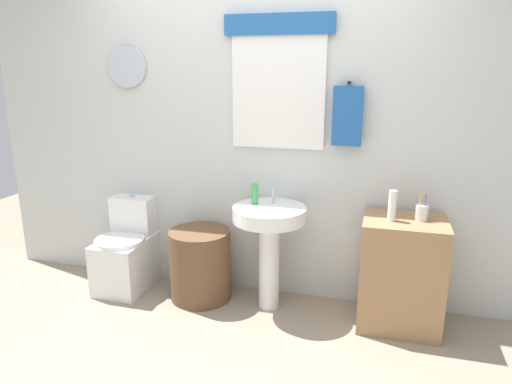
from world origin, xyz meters
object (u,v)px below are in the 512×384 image
at_px(laundry_hamper, 200,265).
at_px(soap_bottle, 255,194).
at_px(pedestal_sink, 269,232).
at_px(wooden_cabinet, 401,273).
at_px(toilet, 127,253).
at_px(toothbrush_cup, 422,212).
at_px(lotion_bottle, 392,206).

height_order(laundry_hamper, soap_bottle, soap_bottle).
relative_size(laundry_hamper, pedestal_sink, 0.70).
height_order(pedestal_sink, wooden_cabinet, pedestal_sink).
relative_size(toilet, laundry_hamper, 1.35).
bearing_deg(toothbrush_cup, soap_bottle, 178.48).
bearing_deg(laundry_hamper, soap_bottle, 6.84).
distance_m(toilet, laundry_hamper, 0.64).
height_order(toilet, wooden_cabinet, wooden_cabinet).
relative_size(toilet, pedestal_sink, 0.95).
bearing_deg(toilet, laundry_hamper, -2.71).
bearing_deg(toothbrush_cup, laundry_hamper, -179.26).
xyz_separation_m(laundry_hamper, wooden_cabinet, (1.45, 0.00, 0.11)).
bearing_deg(laundry_hamper, lotion_bottle, -1.69).
relative_size(laundry_hamper, toothbrush_cup, 2.92).
relative_size(pedestal_sink, lotion_bottle, 3.85).
height_order(toilet, laundry_hamper, toilet).
relative_size(soap_bottle, lotion_bottle, 0.75).
distance_m(pedestal_sink, lotion_bottle, 0.87).
bearing_deg(toothbrush_cup, lotion_bottle, -162.24).
distance_m(laundry_hamper, lotion_bottle, 1.48).
bearing_deg(pedestal_sink, soap_bottle, 157.38).
height_order(laundry_hamper, toothbrush_cup, toothbrush_cup).
xyz_separation_m(pedestal_sink, toothbrush_cup, (1.01, 0.02, 0.23)).
bearing_deg(soap_bottle, toilet, -178.93).
xyz_separation_m(laundry_hamper, lotion_bottle, (1.36, -0.04, 0.59)).
distance_m(wooden_cabinet, toothbrush_cup, 0.44).
relative_size(laundry_hamper, wooden_cabinet, 0.71).
bearing_deg(soap_bottle, wooden_cabinet, -2.77).
xyz_separation_m(wooden_cabinet, lotion_bottle, (-0.09, -0.04, 0.48)).
bearing_deg(soap_bottle, lotion_bottle, -5.47).
height_order(toilet, pedestal_sink, pedestal_sink).
xyz_separation_m(toilet, lotion_bottle, (2.00, -0.07, 0.58)).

